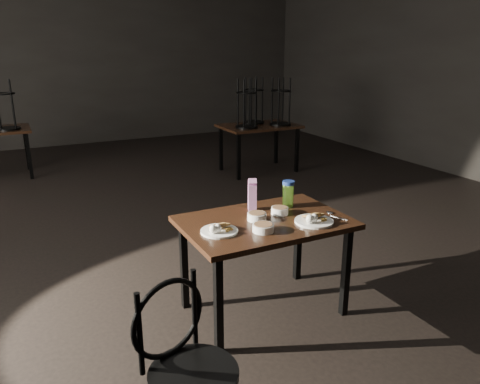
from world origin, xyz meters
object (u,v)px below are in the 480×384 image
water_bottle (288,193)px  bentwood_chair (184,357)px  juice_carton (252,195)px  main_table (265,230)px

water_bottle → bentwood_chair: (-1.30, -1.13, -0.31)m
juice_carton → water_bottle: (0.29, -0.05, -0.01)m
main_table → bentwood_chair: bearing=-136.0°
bentwood_chair → water_bottle: bearing=23.6°
main_table → bentwood_chair: bentwood_chair is taller
juice_carton → water_bottle: 0.30m
main_table → water_bottle: bearing=30.2°
juice_carton → bentwood_chair: 1.59m
main_table → water_bottle: size_ratio=5.83×
water_bottle → bentwood_chair: size_ratio=0.23×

